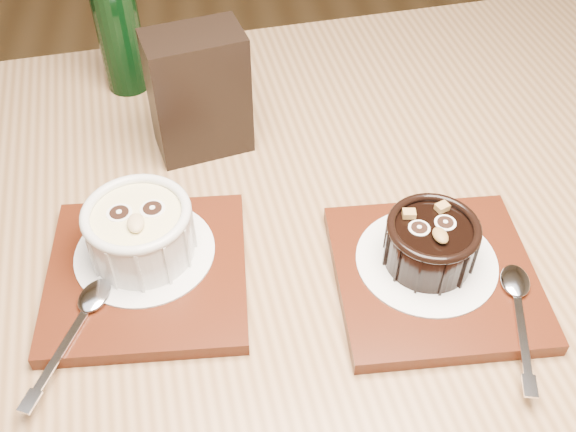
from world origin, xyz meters
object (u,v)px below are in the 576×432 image
object	(u,v)px
tray_left	(148,274)
condiment_stand	(199,93)
green_bottle	(119,31)
ramekin_white	(140,229)
tray_right	(435,276)
table	(289,303)
ramekin_dark	(431,241)

from	to	relation	value
tray_left	condiment_stand	xyz separation A→B (m)	(0.06, 0.19, 0.06)
green_bottle	condiment_stand	bearing A→B (deg)	-55.62
ramekin_white	condiment_stand	xyz separation A→B (m)	(0.06, 0.17, 0.02)
tray_right	table	bearing A→B (deg)	155.20
tray_left	green_bottle	bearing A→B (deg)	94.87
condiment_stand	green_bottle	distance (m)	0.15
tray_right	green_bottle	bearing A→B (deg)	129.35
green_bottle	tray_right	bearing A→B (deg)	-50.65
table	tray_left	bearing A→B (deg)	-171.04
tray_left	ramekin_dark	distance (m)	0.26
table	green_bottle	distance (m)	0.37
tray_left	condiment_stand	world-z (taller)	condiment_stand
tray_left	ramekin_white	distance (m)	0.04
ramekin_white	condiment_stand	size ratio (longest dim) A/B	0.70
ramekin_dark	green_bottle	xyz separation A→B (m)	(-0.28, 0.34, 0.03)
tray_right	condiment_stand	distance (m)	0.31
tray_left	green_bottle	size ratio (longest dim) A/B	0.93
green_bottle	ramekin_white	bearing A→B (deg)	-85.09
tray_right	green_bottle	world-z (taller)	green_bottle
ramekin_dark	condiment_stand	distance (m)	0.29
tray_left	ramekin_white	bearing A→B (deg)	94.19
ramekin_white	green_bottle	world-z (taller)	green_bottle
table	tray_right	bearing A→B (deg)	-24.80
tray_left	ramekin_dark	xyz separation A→B (m)	(0.26, -0.03, 0.04)
tray_right	ramekin_dark	world-z (taller)	ramekin_dark
tray_left	green_bottle	world-z (taller)	green_bottle
tray_right	ramekin_dark	bearing A→B (deg)	114.04
ramekin_white	ramekin_dark	distance (m)	0.26
tray_left	tray_right	size ratio (longest dim) A/B	1.00
ramekin_white	ramekin_dark	size ratio (longest dim) A/B	1.17
ramekin_white	ramekin_dark	xyz separation A→B (m)	(0.26, -0.04, -0.00)
tray_left	tray_right	bearing A→B (deg)	-8.13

